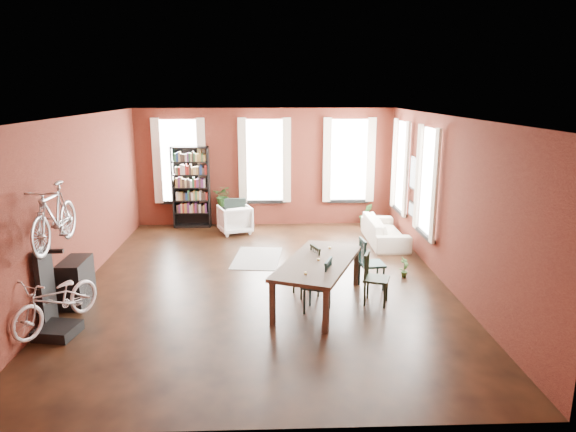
{
  "coord_description": "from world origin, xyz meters",
  "views": [
    {
      "loc": [
        0.11,
        -9.47,
        3.67
      ],
      "look_at": [
        0.49,
        0.6,
        1.18
      ],
      "focal_mm": 32.0,
      "sensor_mm": 36.0,
      "label": 1
    }
  ],
  "objects_px": {
    "dining_chair_a": "(317,285)",
    "dining_chair_b": "(306,271)",
    "console_table": "(76,282)",
    "bike_trainer": "(58,331)",
    "dining_chair_c": "(377,279)",
    "white_armchair": "(235,218)",
    "cream_sofa": "(385,226)",
    "plant_stand": "(224,216)",
    "bicycle_floor": "(54,276)",
    "dining_table": "(318,282)",
    "bookshelf": "(191,187)",
    "dining_chair_d": "(372,264)"
  },
  "relations": [
    {
      "from": "dining_chair_a",
      "to": "dining_chair_b",
      "type": "height_order",
      "value": "dining_chair_a"
    },
    {
      "from": "dining_chair_a",
      "to": "console_table",
      "type": "distance_m",
      "value": 4.22
    },
    {
      "from": "white_armchair",
      "to": "bicycle_floor",
      "type": "distance_m",
      "value": 6.22
    },
    {
      "from": "console_table",
      "to": "bicycle_floor",
      "type": "distance_m",
      "value": 1.37
    },
    {
      "from": "cream_sofa",
      "to": "dining_table",
      "type": "bearing_deg",
      "value": 151.35
    },
    {
      "from": "dining_table",
      "to": "bicycle_floor",
      "type": "bearing_deg",
      "value": -142.94
    },
    {
      "from": "dining_chair_c",
      "to": "cream_sofa",
      "type": "bearing_deg",
      "value": 4.97
    },
    {
      "from": "dining_chair_a",
      "to": "plant_stand",
      "type": "bearing_deg",
      "value": -139.79
    },
    {
      "from": "dining_chair_d",
      "to": "bicycle_floor",
      "type": "bearing_deg",
      "value": 102.6
    },
    {
      "from": "dining_chair_b",
      "to": "bike_trainer",
      "type": "relative_size",
      "value": 1.62
    },
    {
      "from": "dining_chair_a",
      "to": "white_armchair",
      "type": "relative_size",
      "value": 1.15
    },
    {
      "from": "dining_chair_b",
      "to": "white_armchair",
      "type": "xyz_separation_m",
      "value": [
        -1.57,
        4.28,
        -0.05
      ]
    },
    {
      "from": "dining_chair_a",
      "to": "cream_sofa",
      "type": "xyz_separation_m",
      "value": [
        2.04,
        3.99,
        -0.06
      ]
    },
    {
      "from": "bookshelf",
      "to": "bicycle_floor",
      "type": "relative_size",
      "value": 1.37
    },
    {
      "from": "bike_trainer",
      "to": "console_table",
      "type": "bearing_deg",
      "value": 96.36
    },
    {
      "from": "dining_chair_a",
      "to": "console_table",
      "type": "xyz_separation_m",
      "value": [
        -4.19,
        0.49,
        -0.07
      ]
    },
    {
      "from": "bookshelf",
      "to": "white_armchair",
      "type": "relative_size",
      "value": 2.72
    },
    {
      "from": "white_armchair",
      "to": "console_table",
      "type": "bearing_deg",
      "value": 41.74
    },
    {
      "from": "dining_chair_d",
      "to": "bicycle_floor",
      "type": "height_order",
      "value": "bicycle_floor"
    },
    {
      "from": "bicycle_floor",
      "to": "plant_stand",
      "type": "bearing_deg",
      "value": 97.84
    },
    {
      "from": "console_table",
      "to": "plant_stand",
      "type": "distance_m",
      "value": 5.63
    },
    {
      "from": "dining_chair_b",
      "to": "dining_chair_c",
      "type": "distance_m",
      "value": 1.28
    },
    {
      "from": "dining_chair_b",
      "to": "bookshelf",
      "type": "relative_size",
      "value": 0.41
    },
    {
      "from": "dining_chair_c",
      "to": "dining_chair_d",
      "type": "relative_size",
      "value": 0.95
    },
    {
      "from": "dining_chair_a",
      "to": "plant_stand",
      "type": "xyz_separation_m",
      "value": [
        -2.04,
        5.69,
        -0.18
      ]
    },
    {
      "from": "white_armchair",
      "to": "cream_sofa",
      "type": "distance_m",
      "value": 3.88
    },
    {
      "from": "dining_chair_d",
      "to": "bicycle_floor",
      "type": "xyz_separation_m",
      "value": [
        -5.14,
        -1.78,
        0.49
      ]
    },
    {
      "from": "console_table",
      "to": "plant_stand",
      "type": "xyz_separation_m",
      "value": [
        2.15,
        5.2,
        -0.11
      ]
    },
    {
      "from": "bike_trainer",
      "to": "plant_stand",
      "type": "distance_m",
      "value": 6.75
    },
    {
      "from": "dining_chair_a",
      "to": "plant_stand",
      "type": "distance_m",
      "value": 6.05
    },
    {
      "from": "dining_table",
      "to": "dining_chair_c",
      "type": "bearing_deg",
      "value": 18.97
    },
    {
      "from": "bike_trainer",
      "to": "dining_chair_c",
      "type": "bearing_deg",
      "value": 11.56
    },
    {
      "from": "dining_chair_b",
      "to": "console_table",
      "type": "xyz_separation_m",
      "value": [
        -4.05,
        -0.23,
        -0.05
      ]
    },
    {
      "from": "dining_chair_a",
      "to": "cream_sofa",
      "type": "bearing_deg",
      "value": 173.43
    },
    {
      "from": "cream_sofa",
      "to": "bike_trainer",
      "type": "xyz_separation_m",
      "value": [
        -6.09,
        -4.74,
        -0.33
      ]
    },
    {
      "from": "white_armchair",
      "to": "dining_table",
      "type": "bearing_deg",
      "value": 91.25
    },
    {
      "from": "white_armchair",
      "to": "bike_trainer",
      "type": "xyz_separation_m",
      "value": [
        -2.35,
        -5.75,
        -0.32
      ]
    },
    {
      "from": "dining_chair_c",
      "to": "bookshelf",
      "type": "height_order",
      "value": "bookshelf"
    },
    {
      "from": "dining_chair_b",
      "to": "bicycle_floor",
      "type": "height_order",
      "value": "bicycle_floor"
    },
    {
      "from": "plant_stand",
      "to": "cream_sofa",
      "type": "bearing_deg",
      "value": -22.64
    },
    {
      "from": "bicycle_floor",
      "to": "dining_chair_b",
      "type": "bearing_deg",
      "value": 45.72
    },
    {
      "from": "cream_sofa",
      "to": "console_table",
      "type": "height_order",
      "value": "cream_sofa"
    },
    {
      "from": "dining_chair_c",
      "to": "plant_stand",
      "type": "xyz_separation_m",
      "value": [
        -3.1,
        5.4,
        -0.17
      ]
    },
    {
      "from": "console_table",
      "to": "bike_trainer",
      "type": "bearing_deg",
      "value": -83.64
    },
    {
      "from": "console_table",
      "to": "dining_chair_a",
      "type": "bearing_deg",
      "value": -6.66
    },
    {
      "from": "cream_sofa",
      "to": "bike_trainer",
      "type": "height_order",
      "value": "cream_sofa"
    },
    {
      "from": "dining_table",
      "to": "white_armchair",
      "type": "distance_m",
      "value": 4.97
    },
    {
      "from": "dining_table",
      "to": "bike_trainer",
      "type": "bearing_deg",
      "value": -143.03
    },
    {
      "from": "bike_trainer",
      "to": "bicycle_floor",
      "type": "bearing_deg",
      "value": 3.71
    },
    {
      "from": "plant_stand",
      "to": "bike_trainer",
      "type": "bearing_deg",
      "value": -107.37
    }
  ]
}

